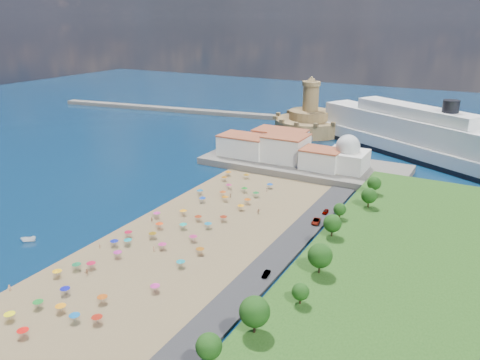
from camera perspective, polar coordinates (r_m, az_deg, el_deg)
The scene contains 13 objects.
ground at distance 154.90m, azimuth -5.78°, elevation -5.25°, with size 700.00×700.00×0.00m, color #071938.
terrace at distance 210.82m, azimuth 7.74°, elevation 1.87°, with size 90.00×36.00×3.00m, color #59544C.
jetty at distance 250.00m, azimuth 5.97°, elevation 4.65°, with size 18.00×70.00×2.40m, color #59544C.
breakwater at distance 335.34m, azimuth -6.63°, elevation 8.42°, with size 200.00×7.00×2.60m, color #59544C.
waterfront_buildings at distance 214.36m, azimuth 4.63°, elevation 4.05°, with size 57.00×29.00×11.00m.
domed_building at distance 200.93m, azimuth 12.94°, elevation 2.89°, with size 16.00×16.00×15.00m.
fortress at distance 275.93m, azimuth 8.48°, elevation 7.11°, with size 40.00×40.00×32.40m.
cruise_ship at distance 240.98m, azimuth 20.30°, elevation 4.84°, with size 127.53×84.09×29.52m.
beach_parasols at distance 146.59m, azimuth -8.62°, elevation -5.94°, with size 31.13×115.03×2.20m.
beachgoers at distance 151.86m, azimuth -6.60°, elevation -5.33°, with size 33.57×93.42×1.89m.
moored_boats at distance 147.05m, azimuth -26.72°, elevation -8.44°, with size 11.50×26.67×1.67m.
parked_cars at distance 149.99m, azimuth 8.62°, elevation -5.66°, with size 3.13×50.16×1.41m.
hillside_trees at distance 119.71m, azimuth 9.61°, elevation -7.84°, with size 11.83×103.64×7.76m.
Camera 1 is at (81.06, -115.29, 64.28)m, focal length 35.00 mm.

